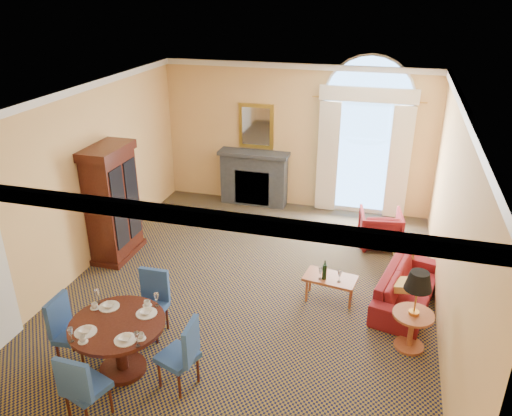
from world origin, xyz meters
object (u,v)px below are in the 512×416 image
(armoire, at_px, (113,204))
(armchair, at_px, (380,228))
(coffee_table, at_px, (330,279))
(sofa, at_px, (407,287))
(side_table, at_px, (416,301))
(dining_table, at_px, (119,335))

(armoire, distance_m, armchair, 5.08)
(coffee_table, bearing_deg, sofa, 20.67)
(coffee_table, relative_size, side_table, 0.73)
(armoire, relative_size, coffee_table, 2.43)
(dining_table, relative_size, sofa, 0.65)
(side_table, bearing_deg, dining_table, -157.53)
(dining_table, distance_m, side_table, 3.97)
(coffee_table, height_order, side_table, side_table)
(armoire, height_order, sofa, armoire)
(armoire, distance_m, sofa, 5.33)
(sofa, bearing_deg, coffee_table, 115.20)
(sofa, relative_size, side_table, 1.57)
(coffee_table, bearing_deg, armoire, -177.54)
(armchair, bearing_deg, dining_table, 46.90)
(armchair, distance_m, side_table, 3.06)
(dining_table, relative_size, coffee_table, 1.39)
(sofa, distance_m, coffee_table, 1.25)
(armoire, xyz_separation_m, sofa, (5.27, -0.15, -0.75))
(dining_table, distance_m, coffee_table, 3.38)
(dining_table, xyz_separation_m, side_table, (3.66, 1.51, 0.21))
(sofa, xyz_separation_m, coffee_table, (-1.21, -0.26, 0.12))
(armoire, distance_m, coffee_table, 4.13)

